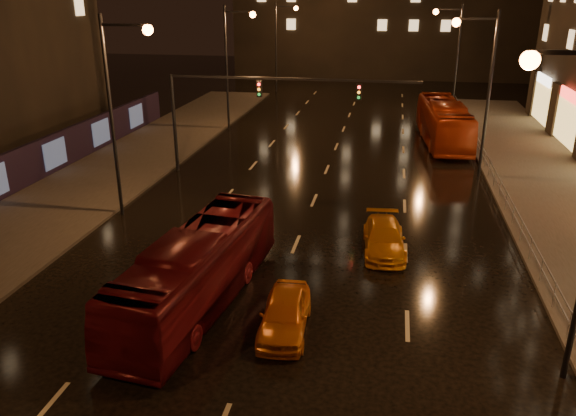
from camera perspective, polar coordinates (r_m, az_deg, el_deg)
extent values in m
plane|color=black|center=(35.27, 3.58, 3.00)|extent=(140.00, 140.00, 0.00)
cube|color=#38332D|center=(34.99, -20.05, 1.71)|extent=(7.00, 70.00, 0.15)
cylinder|color=black|center=(36.81, -11.47, 8.39)|extent=(0.22, 0.22, 6.20)
cube|color=black|center=(34.19, 0.40, 12.97)|extent=(15.20, 0.14, 0.14)
cube|color=black|center=(34.69, -2.93, 11.97)|extent=(0.32, 0.18, 0.95)
cube|color=black|center=(33.82, 7.22, 11.60)|extent=(0.32, 0.18, 0.95)
sphere|color=#FF1E19|center=(34.53, -2.98, 12.43)|extent=(0.18, 0.18, 0.18)
sphere|color=orange|center=(15.76, 23.37, 13.63)|extent=(0.50, 0.50, 0.50)
cylinder|color=#99999E|center=(58.56, 16.76, 10.06)|extent=(0.04, 0.04, 1.00)
cube|color=#99999E|center=(33.39, 20.82, 2.57)|extent=(0.05, 56.00, 0.05)
cube|color=#99999E|center=(33.51, 20.74, 1.92)|extent=(0.05, 56.00, 0.05)
imported|color=#520B11|center=(20.90, -9.09, -6.11)|extent=(3.58, 10.55, 2.88)
imported|color=#9A290F|center=(45.00, 15.52, 8.37)|extent=(3.64, 11.83, 3.25)
imported|color=orange|center=(19.43, -0.33, -10.68)|extent=(1.79, 4.00, 1.34)
imported|color=orange|center=(25.47, 9.73, -3.03)|extent=(2.12, 4.50, 1.27)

